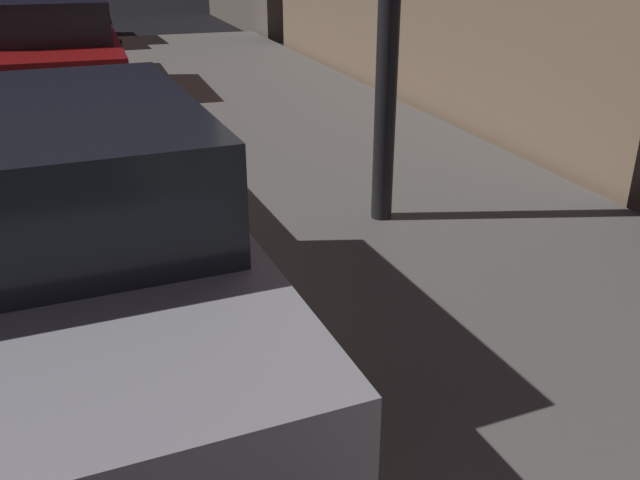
# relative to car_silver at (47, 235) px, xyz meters

# --- Properties ---
(car_silver) EXTENTS (2.20, 4.49, 1.43)m
(car_silver) POSITION_rel_car_silver_xyz_m (0.00, 0.00, 0.00)
(car_silver) COLOR #B7B7BF
(car_silver) RESTS_ON ground
(car_red) EXTENTS (1.99, 4.48, 1.43)m
(car_red) POSITION_rel_car_silver_xyz_m (-0.00, 6.96, 0.00)
(car_red) COLOR maroon
(car_red) RESTS_ON ground
(car_yellow_cab) EXTENTS (2.09, 4.42, 1.43)m
(car_yellow_cab) POSITION_rel_car_silver_xyz_m (-0.00, 13.06, 0.02)
(car_yellow_cab) COLOR gold
(car_yellow_cab) RESTS_ON ground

